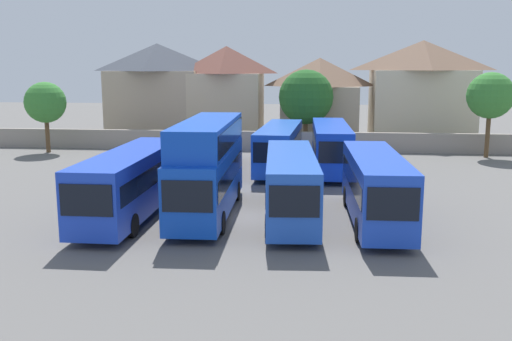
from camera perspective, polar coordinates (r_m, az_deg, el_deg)
ground at (r=47.22m, az=1.84°, el=1.00°), size 140.00×140.00×0.00m
depot_boundary_wall at (r=52.56m, az=2.27°, el=2.96°), size 56.00×0.50×1.80m
bus_1 at (r=30.30m, az=-12.38°, el=-0.87°), size 2.70×11.96×3.41m
bus_2 at (r=29.79m, az=-4.86°, el=0.82°), size 2.81×11.10×4.99m
bus_3 at (r=29.08m, az=3.51°, el=-1.17°), size 3.14×11.07×3.37m
bus_4 at (r=28.97m, az=11.89°, el=-1.36°), size 2.73×10.86×3.43m
bus_5 at (r=42.97m, az=-3.93°, el=2.57°), size 3.10×10.89×3.29m
bus_6 at (r=42.56m, az=2.37°, el=2.55°), size 3.09×11.54×3.34m
bus_7 at (r=42.53m, az=7.52°, el=2.57°), size 2.77×11.66×3.49m
house_terrace_left at (r=62.94m, az=-9.79°, el=7.95°), size 10.09×8.39×10.11m
house_terrace_centre at (r=60.68m, az=-2.95°, el=7.84°), size 7.69×6.94×9.79m
house_terrace_right at (r=59.50m, az=6.38°, el=7.15°), size 8.15×7.06×8.57m
house_terrace_far_right at (r=61.03m, az=16.26°, el=7.70°), size 10.46×7.37×10.29m
tree_left_of_lot at (r=54.59m, az=5.04°, el=7.35°), size 5.19×5.19×7.44m
tree_behind_wall at (r=52.22m, az=22.47°, el=6.94°), size 3.92×3.92×7.26m
tree_right_of_lot at (r=54.66m, az=-20.39°, el=6.40°), size 3.67×3.67×6.36m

